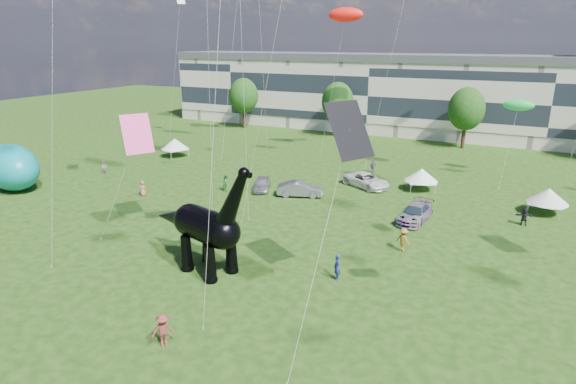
% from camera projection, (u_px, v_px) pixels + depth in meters
% --- Properties ---
extents(ground, '(220.00, 220.00, 0.00)m').
position_uv_depth(ground, '(204.00, 299.00, 29.85)').
color(ground, '#16330C').
rests_on(ground, ground).
extents(terrace_row, '(78.00, 11.00, 12.00)m').
position_uv_depth(terrace_row, '(378.00, 96.00, 84.18)').
color(terrace_row, beige).
rests_on(terrace_row, ground).
extents(tree_far_left, '(5.20, 5.20, 9.44)m').
position_uv_depth(tree_far_left, '(243.00, 93.00, 85.93)').
color(tree_far_left, '#382314').
rests_on(tree_far_left, ground).
extents(tree_mid_left, '(5.20, 5.20, 9.44)m').
position_uv_depth(tree_mid_left, '(338.00, 98.00, 78.17)').
color(tree_mid_left, '#382314').
rests_on(tree_mid_left, ground).
extents(tree_mid_right, '(5.20, 5.20, 9.44)m').
position_uv_depth(tree_mid_right, '(467.00, 106.00, 69.54)').
color(tree_mid_right, '#382314').
rests_on(tree_mid_right, ground).
extents(dinosaur_sculpture, '(10.32, 4.18, 8.45)m').
position_uv_depth(dinosaur_sculpture, '(203.00, 227.00, 32.88)').
color(dinosaur_sculpture, black).
rests_on(dinosaur_sculpture, ground).
extents(car_silver, '(3.12, 4.41, 1.39)m').
position_uv_depth(car_silver, '(262.00, 184.00, 51.34)').
color(car_silver, silver).
rests_on(car_silver, ground).
extents(car_grey, '(4.96, 3.20, 1.54)m').
position_uv_depth(car_grey, '(300.00, 189.00, 49.28)').
color(car_grey, gray).
rests_on(car_grey, ground).
extents(car_white, '(6.08, 4.82, 1.54)m').
position_uv_depth(car_white, '(366.00, 180.00, 52.35)').
color(car_white, white).
rests_on(car_white, ground).
extents(car_dark, '(2.56, 5.33, 1.50)m').
position_uv_depth(car_dark, '(415.00, 213.00, 42.51)').
color(car_dark, '#595960').
rests_on(car_dark, ground).
extents(gazebo_near, '(4.52, 4.52, 2.40)m').
position_uv_depth(gazebo_near, '(422.00, 175.00, 50.98)').
color(gazebo_near, white).
rests_on(gazebo_near, ground).
extents(gazebo_far, '(4.08, 4.08, 2.48)m').
position_uv_depth(gazebo_far, '(548.00, 196.00, 43.97)').
color(gazebo_far, silver).
rests_on(gazebo_far, ground).
extents(gazebo_left, '(4.78, 4.78, 2.54)m').
position_uv_depth(gazebo_left, '(175.00, 144.00, 65.72)').
color(gazebo_left, silver).
rests_on(gazebo_left, ground).
extents(inflatable_teal, '(8.91, 6.84, 4.93)m').
position_uv_depth(inflatable_teal, '(12.00, 167.00, 51.01)').
color(inflatable_teal, '#0B838E').
rests_on(inflatable_teal, ground).
extents(visitors, '(51.21, 42.42, 1.87)m').
position_uv_depth(visitors, '(307.00, 216.00, 41.58)').
color(visitors, teal).
rests_on(visitors, ground).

